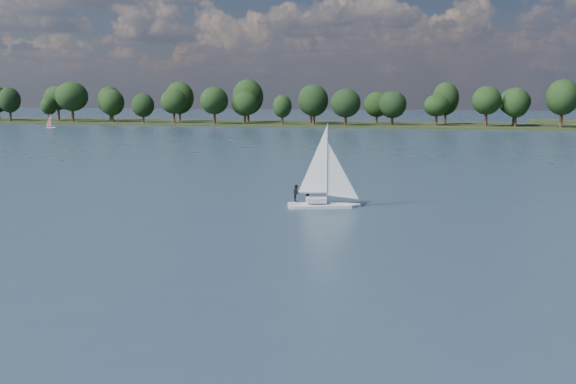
% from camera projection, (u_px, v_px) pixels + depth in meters
% --- Properties ---
extents(ground, '(700.00, 700.00, 0.00)m').
position_uv_depth(ground, '(345.00, 154.00, 117.98)').
color(ground, '#233342').
rests_on(ground, ground).
extents(far_shore, '(660.00, 40.00, 1.50)m').
position_uv_depth(far_shore, '(395.00, 126.00, 225.36)').
color(far_shore, black).
rests_on(far_shore, ground).
extents(sailboat, '(6.75, 3.88, 8.58)m').
position_uv_depth(sailboat, '(320.00, 183.00, 62.31)').
color(sailboat, silver).
rests_on(sailboat, ground).
extents(dinghy_pink, '(3.29, 2.05, 4.91)m').
position_uv_depth(dinghy_pink, '(51.00, 124.00, 212.66)').
color(dinghy_pink, silver).
rests_on(dinghy_pink, ground).
extents(treeline, '(562.17, 73.88, 17.59)m').
position_uv_depth(treeline, '(341.00, 103.00, 224.97)').
color(treeline, black).
rests_on(treeline, ground).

